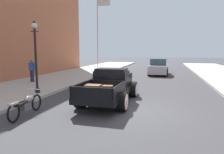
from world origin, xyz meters
TOP-DOWN VIEW (x-y plane):
  - ground_plane at (0.00, 0.00)m, footprint 140.00×140.00m
  - hotrod_truck_black at (-1.01, 1.24)m, footprint 2.22×4.96m
  - motorcycle_parked at (-3.45, -1.87)m, footprint 0.62×2.12m
  - car_background_silver at (0.78, 13.03)m, footprint 1.94×4.33m
  - pedestrian_sidewalk_left at (-7.95, 4.64)m, footprint 0.53×0.22m
  - street_lamp_near at (-5.22, 1.34)m, footprint 0.50×0.32m
  - flagpole at (-6.88, 17.05)m, footprint 1.74×0.16m

SIDE VIEW (x-z plane):
  - ground_plane at x=0.00m, z-range 0.00..0.00m
  - motorcycle_parked at x=-3.45m, z-range -0.02..0.91m
  - hotrod_truck_black at x=-1.01m, z-range -0.04..1.54m
  - car_background_silver at x=0.78m, z-range -0.06..1.59m
  - pedestrian_sidewalk_left at x=-7.95m, z-range 0.26..1.91m
  - street_lamp_near at x=-5.22m, z-range 0.46..4.31m
  - flagpole at x=-6.88m, z-range 1.19..10.35m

